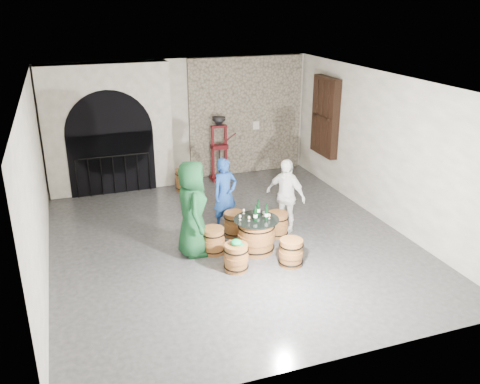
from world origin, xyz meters
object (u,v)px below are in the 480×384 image
object	(u,v)px
barrel_stool_far	(235,224)
barrel_stool_near_left	(236,257)
side_barrel	(184,180)
corking_press	(219,144)
barrel_stool_right	(277,224)
person_white	(285,196)
barrel_stool_near_right	(291,252)
wine_bottle_left	(255,214)
person_blue	(225,194)
barrel_stool_left	(213,241)
person_green	(192,209)
wine_bottle_center	(266,213)
wine_bottle_right	(258,209)
barrel_table	(256,235)

from	to	relation	value
barrel_stool_far	barrel_stool_near_left	distance (m)	1.45
side_barrel	corking_press	bearing A→B (deg)	23.47
barrel_stool_right	person_white	world-z (taller)	person_white
barrel_stool_near_right	wine_bottle_left	distance (m)	0.98
barrel_stool_near_right	wine_bottle_left	world-z (taller)	wine_bottle_left
barrel_stool_near_left	person_blue	xyz separation A→B (m)	(0.37, 1.77, 0.53)
barrel_stool_left	person_green	distance (m)	0.78
wine_bottle_center	wine_bottle_right	size ratio (longest dim) A/B	1.00
wine_bottle_right	person_green	bearing A→B (deg)	173.61
wine_bottle_left	side_barrel	xyz separation A→B (m)	(-0.50, 3.78, -0.53)
barrel_stool_near_left	wine_bottle_left	bearing A→B (deg)	42.25
barrel_table	person_white	size ratio (longest dim) A/B	0.55
barrel_stool_right	person_green	xyz separation A→B (m)	(-1.84, -0.18, 0.68)
person_green	person_white	bearing A→B (deg)	-73.38
wine_bottle_left	barrel_stool_far	bearing A→B (deg)	97.92
person_blue	person_white	world-z (taller)	person_white
wine_bottle_left	person_blue	bearing A→B (deg)	98.97
person_white	wine_bottle_left	distance (m)	1.20
wine_bottle_center	barrel_stool_right	bearing A→B (deg)	49.37
wine_bottle_left	wine_bottle_right	size ratio (longest dim) A/B	1.00
wine_bottle_left	corking_press	size ratio (longest dim) A/B	0.19
barrel_stool_far	person_green	world-z (taller)	person_green
barrel_stool_far	barrel_stool_near_right	bearing A→B (deg)	-69.61
barrel_stool_left	person_blue	bearing A→B (deg)	60.40
barrel_stool_right	barrel_stool_near_right	world-z (taller)	same
barrel_stool_far	person_green	distance (m)	1.31
barrel_stool_right	side_barrel	size ratio (longest dim) A/B	0.90
wine_bottle_left	person_white	bearing A→B (deg)	37.62
person_blue	wine_bottle_left	world-z (taller)	person_blue
barrel_stool_right	wine_bottle_right	distance (m)	0.85
barrel_table	barrel_stool_near_left	bearing A→B (deg)	-136.92
barrel_stool_far	wine_bottle_right	xyz separation A→B (m)	(0.27, -0.64, 0.56)
person_white	wine_bottle_center	size ratio (longest dim) A/B	4.88
barrel_table	barrel_stool_near_right	distance (m)	0.83
barrel_stool_left	wine_bottle_left	xyz separation A→B (m)	(0.76, -0.27, 0.56)
barrel_table	person_green	distance (m)	1.35
barrel_stool_left	barrel_stool_near_right	size ratio (longest dim) A/B	1.00
barrel_stool_near_right	person_green	distance (m)	2.01
barrel_stool_near_right	person_white	distance (m)	1.58
person_green	wine_bottle_center	bearing A→B (deg)	-99.67
barrel_stool_left	wine_bottle_right	distance (m)	1.06
barrel_stool_near_right	wine_bottle_center	bearing A→B (deg)	110.22
corking_press	barrel_stool_near_left	bearing A→B (deg)	-104.78
wine_bottle_left	wine_bottle_right	world-z (taller)	same
barrel_stool_near_left	side_barrel	xyz separation A→B (m)	(0.06, 4.30, 0.03)
person_white	barrel_stool_near_right	bearing A→B (deg)	-52.00
wine_bottle_right	corking_press	distance (m)	4.07
person_green	corking_press	distance (m)	4.27
wine_bottle_right	barrel_stool_near_left	bearing A→B (deg)	-133.67
wine_bottle_right	corking_press	bearing A→B (deg)	83.41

